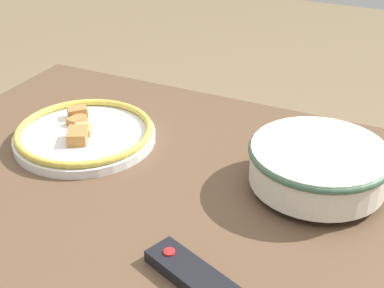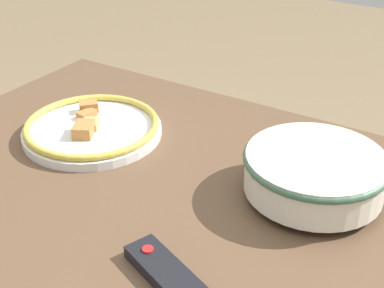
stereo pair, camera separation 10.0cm
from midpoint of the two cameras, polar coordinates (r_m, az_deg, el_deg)
name	(u,v)px [view 2 (the right image)]	position (r m, az deg, el deg)	size (l,w,h in m)	color
dining_table	(166,231)	(1.01, 0.12, -9.40)	(1.12, 0.80, 0.72)	brown
noodle_bowl	(314,172)	(0.94, 15.94, -3.02)	(0.25, 0.25, 0.08)	silver
food_plate	(92,128)	(1.12, -8.12, 1.61)	(0.29, 0.29, 0.04)	white
tv_remote	(174,281)	(0.76, 1.91, -14.53)	(0.19, 0.11, 0.02)	black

